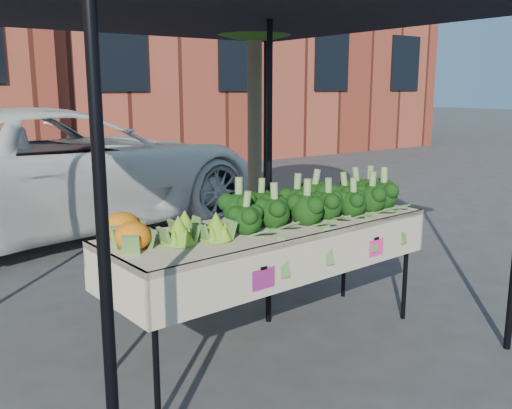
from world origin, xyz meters
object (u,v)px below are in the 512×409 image
object	(u,v)px
table	(272,285)
street_tree	(255,71)
canopy	(224,151)
vehicle	(46,1)

from	to	relation	value
table	street_tree	xyz separation A→B (m)	(0.83, 1.38, 1.53)
table	canopy	distance (m)	1.02
canopy	street_tree	world-z (taller)	street_tree
canopy	street_tree	distance (m)	1.48
canopy	vehicle	bearing A→B (deg)	91.20
canopy	street_tree	xyz separation A→B (m)	(0.95, 0.96, 0.61)
table	vehicle	distance (m)	4.94
canopy	street_tree	bearing A→B (deg)	45.17
street_tree	vehicle	bearing A→B (deg)	109.47
table	vehicle	world-z (taller)	vehicle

